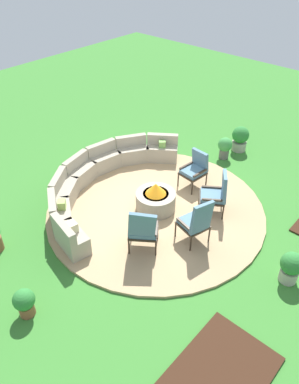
% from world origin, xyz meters
% --- Properties ---
extents(ground_plane, '(24.00, 24.00, 0.00)m').
position_xyz_m(ground_plane, '(0.00, 0.00, 0.00)').
color(ground_plane, '#387A2D').
extents(patio_circle, '(5.29, 5.29, 0.06)m').
position_xyz_m(patio_circle, '(0.00, 0.00, 0.03)').
color(patio_circle, tan).
rests_on(patio_circle, ground_plane).
extents(mulch_bed_left, '(1.80, 1.33, 0.04)m').
position_xyz_m(mulch_bed_left, '(-2.38, -3.45, 0.02)').
color(mulch_bed_left, '#382114').
rests_on(mulch_bed_left, ground_plane).
extents(fire_pit, '(0.96, 0.96, 0.73)m').
position_xyz_m(fire_pit, '(0.00, 0.00, 0.34)').
color(fire_pit, '#9E937F').
rests_on(fire_pit, patio_circle).
extents(curved_stone_bench, '(4.75, 2.53, 0.76)m').
position_xyz_m(curved_stone_bench, '(-0.36, 1.61, 0.36)').
color(curved_stone_bench, '#9E937F').
rests_on(curved_stone_bench, patio_circle).
extents(lounge_chair_front_left, '(0.79, 0.83, 1.14)m').
position_xyz_m(lounge_chair_front_left, '(-1.23, -0.71, 0.64)').
color(lounge_chair_front_left, '#2D2319').
rests_on(lounge_chair_front_left, patio_circle).
extents(lounge_chair_front_right, '(0.68, 0.70, 1.16)m').
position_xyz_m(lounge_chair_front_right, '(-0.30, -1.40, 0.64)').
color(lounge_chair_front_right, '#2D2319').
rests_on(lounge_chair_front_right, patio_circle).
extents(lounge_chair_back_left, '(0.79, 0.82, 1.11)m').
position_xyz_m(lounge_chair_back_left, '(0.85, -1.14, 0.62)').
color(lounge_chair_back_left, '#2D2319').
rests_on(lounge_chair_back_left, patio_circle).
extents(lounge_chair_back_right, '(0.66, 0.59, 0.99)m').
position_xyz_m(lounge_chair_back_right, '(1.41, -0.12, 0.59)').
color(lounge_chair_back_right, '#2D2319').
rests_on(lounge_chair_back_right, patio_circle).
extents(potted_plant_0, '(0.51, 0.51, 0.77)m').
position_xyz_m(potted_plant_0, '(3.90, 0.01, 0.42)').
color(potted_plant_0, '#A89E8E').
rests_on(potted_plant_0, ground_plane).
extents(potted_plant_1, '(0.42, 0.42, 0.65)m').
position_xyz_m(potted_plant_1, '(3.19, 0.10, 0.37)').
color(potted_plant_1, '#605B56').
rests_on(potted_plant_1, ground_plane).
extents(potted_plant_2, '(0.45, 0.45, 0.70)m').
position_xyz_m(potted_plant_2, '(0.11, -3.39, 0.38)').
color(potted_plant_2, '#A89E8E').
rests_on(potted_plant_2, ground_plane).
extents(potted_plant_3, '(0.40, 0.40, 0.60)m').
position_xyz_m(potted_plant_3, '(-3.79, -0.21, 0.34)').
color(potted_plant_3, brown).
rests_on(potted_plant_3, ground_plane).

